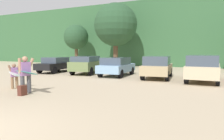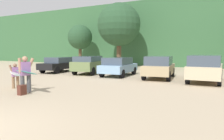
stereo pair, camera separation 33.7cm
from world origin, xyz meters
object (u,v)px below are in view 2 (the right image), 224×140
object	(u,v)px
person_child	(15,74)
parked_car_olive_green	(90,64)
parked_car_tan	(159,67)
parked_car_champagne	(205,68)
person_adult	(25,72)
backpack_dropped	(22,90)
parked_car_black	(59,64)
surfboard_teal	(26,72)
parked_car_sky_blue	(118,66)
surfboard_white	(16,73)

from	to	relation	value
person_child	parked_car_olive_green	bearing A→B (deg)	-60.36
parked_car_tan	parked_car_champagne	bearing A→B (deg)	-106.21
parked_car_tan	person_adult	size ratio (longest dim) A/B	2.46
person_adult	backpack_dropped	distance (m)	0.92
parked_car_black	surfboard_teal	size ratio (longest dim) A/B	2.12
parked_car_black	person_adult	world-z (taller)	person_adult
parked_car_black	parked_car_tan	xyz separation A→B (m)	(9.51, -0.09, 0.12)
surfboard_teal	parked_car_tan	bearing A→B (deg)	-100.00
parked_car_sky_blue	person_child	bearing A→B (deg)	159.19
parked_car_tan	person_adult	world-z (taller)	person_adult
person_adult	person_child	size ratio (longest dim) A/B	1.32
parked_car_black	parked_car_sky_blue	size ratio (longest dim) A/B	1.04
parked_car_tan	person_child	world-z (taller)	parked_car_tan
surfboard_teal	person_adult	bearing A→B (deg)	0.44
parked_car_black	parked_car_olive_green	xyz separation A→B (m)	(3.25, 0.30, 0.10)
parked_car_black	parked_car_olive_green	world-z (taller)	parked_car_olive_green
surfboard_white	parked_car_sky_blue	bearing A→B (deg)	-66.90
parked_car_sky_blue	person_child	world-z (taller)	parked_car_sky_blue
parked_car_black	surfboard_white	size ratio (longest dim) A/B	2.06
parked_car_olive_green	parked_car_black	bearing A→B (deg)	84.06
backpack_dropped	parked_car_tan	bearing A→B (deg)	66.72
person_child	parked_car_black	bearing A→B (deg)	-38.34
parked_car_sky_blue	parked_car_tan	size ratio (longest dim) A/B	0.96
parked_car_champagne	surfboard_white	bearing A→B (deg)	128.42
parked_car_olive_green	person_adult	bearing A→B (deg)	-176.69
person_child	backpack_dropped	world-z (taller)	person_child
parked_car_tan	backpack_dropped	size ratio (longest dim) A/B	9.52
parked_car_olive_green	parked_car_champagne	world-z (taller)	parked_car_champagne
person_child	surfboard_white	bearing A→B (deg)	-130.39
parked_car_champagne	backpack_dropped	xyz separation A→B (m)	(-6.84, -8.24, -0.66)
parked_car_olive_green	parked_car_sky_blue	bearing A→B (deg)	-108.94
parked_car_olive_green	person_child	bearing A→B (deg)	173.93
parked_car_black	parked_car_sky_blue	xyz separation A→B (m)	(6.24, -0.10, 0.05)
parked_car_sky_blue	person_child	xyz separation A→B (m)	(-2.26, -7.64, -0.04)
parked_car_sky_blue	parked_car_black	bearing A→B (deg)	84.72
parked_car_black	parked_car_tan	size ratio (longest dim) A/B	1.00
parked_car_tan	parked_car_champagne	distance (m)	3.14
parked_car_sky_blue	person_adult	distance (m)	8.28
surfboard_white	backpack_dropped	distance (m)	2.12
parked_car_sky_blue	person_adult	world-z (taller)	person_adult
person_child	backpack_dropped	xyz separation A→B (m)	(1.78, -1.04, -0.52)
parked_car_black	parked_car_olive_green	size ratio (longest dim) A/B	0.93
person_child	parked_car_sky_blue	bearing A→B (deg)	-82.00
parked_car_tan	surfboard_white	size ratio (longest dim) A/B	2.05
parked_car_black	person_child	xyz separation A→B (m)	(3.98, -7.75, 0.02)
surfboard_white	person_child	bearing A→B (deg)	64.50
parked_car_olive_green	surfboard_teal	size ratio (longest dim) A/B	2.29
person_adult	surfboard_teal	distance (m)	0.06
parked_car_sky_blue	surfboard_white	xyz separation A→B (m)	(-2.22, -7.63, 0.02)
parked_car_sky_blue	backpack_dropped	xyz separation A→B (m)	(-0.47, -8.69, -0.56)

